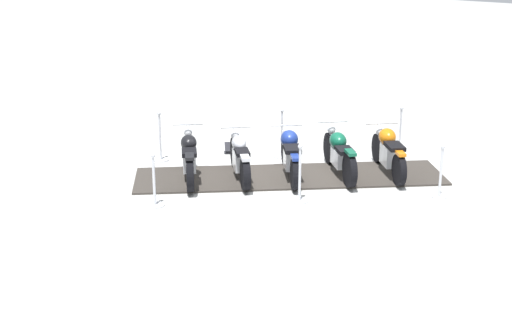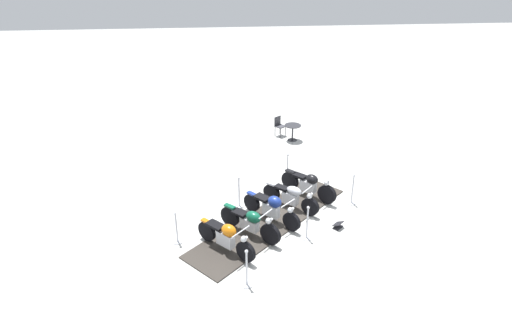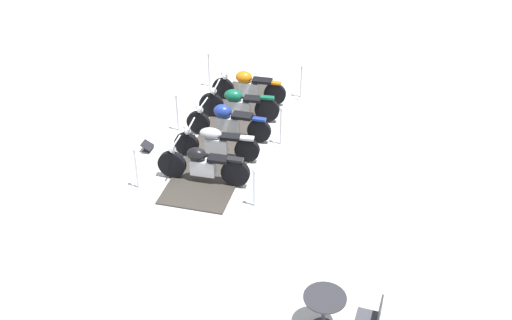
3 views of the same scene
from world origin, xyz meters
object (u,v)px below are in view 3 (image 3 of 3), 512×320
object	(u,v)px
motorcycle_black	(202,164)
info_placard	(148,148)
stanchion_left_front	(301,87)
cafe_table	(324,305)
motorcycle_forest	(238,103)
cafe_chair_near_table	(372,317)
motorcycle_copper	(248,86)
stanchion_left_mid	(281,134)
motorcycle_chrome	(215,142)
stanchion_left_rear	(254,196)
motorcycle_navy	(227,121)
stanchion_right_mid	(178,120)
stanchion_right_front	(209,76)
stanchion_right_rear	(137,177)

from	to	relation	value
motorcycle_black	info_placard	xyz separation A→B (m)	(1.95, 0.52, -0.41)
stanchion_left_front	cafe_table	size ratio (longest dim) A/B	1.39
motorcycle_forest	stanchion_left_front	size ratio (longest dim) A/B	1.63
cafe_chair_near_table	motorcycle_copper	bearing A→B (deg)	-57.21
motorcycle_copper	motorcycle_forest	distance (m)	1.02
info_placard	stanchion_left_front	bearing A→B (deg)	-40.41
motorcycle_black	stanchion_left_mid	size ratio (longest dim) A/B	1.51
stanchion_left_mid	info_placard	size ratio (longest dim) A/B	2.70
motorcycle_chrome	stanchion_left_rear	bearing A→B (deg)	126.45
motorcycle_chrome	cafe_table	distance (m)	5.82
motorcycle_chrome	stanchion_left_mid	size ratio (longest dim) A/B	1.49
motorcycle_forest	motorcycle_copper	bearing A→B (deg)	-94.20
motorcycle_chrome	stanchion_left_mid	xyz separation A→B (m)	(-0.34, -1.70, -0.13)
motorcycle_navy	motorcycle_chrome	xyz separation A→B (m)	(-0.70, 0.74, -0.05)
info_placard	cafe_chair_near_table	size ratio (longest dim) A/B	0.45
motorcycle_copper	motorcycle_chrome	bearing A→B (deg)	88.46
motorcycle_black	info_placard	distance (m)	2.06
motorcycle_black	stanchion_right_mid	distance (m)	2.44
stanchion_right_mid	cafe_table	distance (m)	7.45
motorcycle_navy	stanchion_right_front	world-z (taller)	stanchion_right_front
motorcycle_copper	motorcycle_forest	bearing A→B (deg)	88.24
motorcycle_forest	motorcycle_black	size ratio (longest dim) A/B	1.01
motorcycle_copper	cafe_table	world-z (taller)	motorcycle_copper
motorcycle_black	stanchion_right_rear	world-z (taller)	stanchion_right_rear
motorcycle_chrome	stanchion_left_rear	xyz separation A→B (m)	(-2.15, 0.24, -0.17)
stanchion_right_mid	cafe_chair_near_table	bearing A→B (deg)	177.14
motorcycle_chrome	stanchion_right_front	distance (m)	3.91
stanchion_left_front	info_placard	bearing A→B (deg)	92.55
info_placard	cafe_table	world-z (taller)	cafe_table
stanchion_right_mid	stanchion_right_rear	bearing A→B (deg)	132.96
stanchion_left_rear	stanchion_right_mid	bearing A→B (deg)	-1.00
motorcycle_forest	stanchion_right_front	xyz separation A→B (m)	(2.11, -0.29, -0.14)
stanchion_right_rear	cafe_table	size ratio (longest dim) A/B	1.48
stanchion_right_front	info_placard	xyz separation A→B (m)	(-2.23, 3.03, -0.28)
motorcycle_navy	stanchion_right_mid	distance (m)	1.35
stanchion_right_rear	info_placard	bearing A→B (deg)	-31.90
motorcycle_black	stanchion_left_rear	world-z (taller)	motorcycle_black
cafe_table	stanchion_left_rear	bearing A→B (deg)	-13.39
motorcycle_navy	cafe_chair_near_table	bearing A→B (deg)	127.23
motorcycle_forest	motorcycle_chrome	xyz separation A→B (m)	(-1.38, 1.48, -0.02)
cafe_table	cafe_chair_near_table	distance (m)	0.82
stanchion_right_rear	cafe_table	xyz separation A→B (m)	(-5.58, -1.03, 0.22)
motorcycle_forest	stanchion_left_front	bearing A→B (deg)	-134.55
stanchion_left_rear	cafe_table	xyz separation A→B (m)	(-3.57, 0.85, 0.26)
stanchion_right_mid	cafe_chair_near_table	distance (m)	8.05
stanchion_right_rear	stanchion_left_mid	distance (m)	3.83
motorcycle_forest	cafe_table	bearing A→B (deg)	113.18
stanchion_left_front	motorcycle_forest	bearing A→B (deg)	92.36
stanchion_right_rear	cafe_chair_near_table	xyz separation A→B (m)	(-6.22, -1.54, 0.19)
motorcycle_black	stanchion_right_rear	xyz separation A→B (m)	(0.56, 1.38, -0.15)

